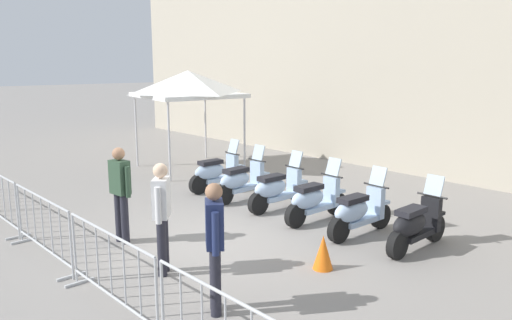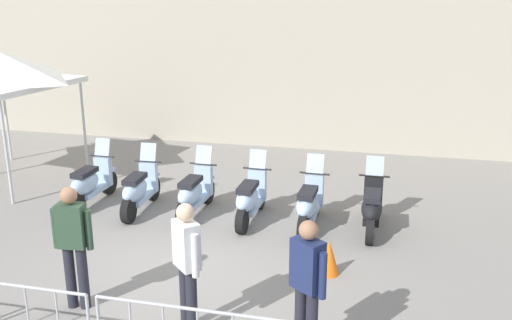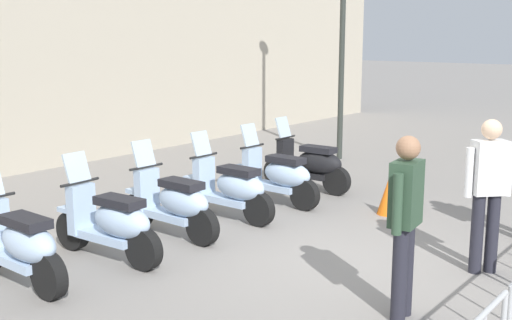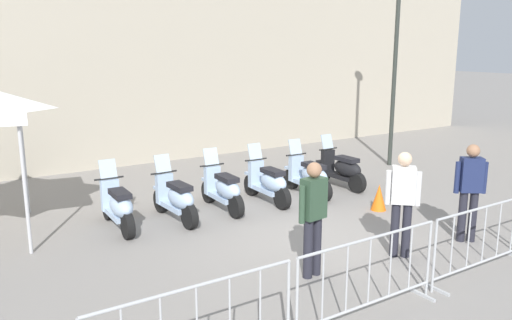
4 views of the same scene
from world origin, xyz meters
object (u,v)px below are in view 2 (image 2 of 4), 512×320
at_px(motorcycle_2, 194,193).
at_px(officer_by_barriers, 307,282).
at_px(motorcycle_1, 139,190).
at_px(motorcycle_4, 309,205).
at_px(traffic_cone, 329,257).
at_px(motorcycle_3, 250,199).
at_px(officer_mid_plaza, 73,241).
at_px(officer_near_row_end, 187,261).
at_px(motorcycle_5, 372,208).
at_px(motorcycle_0, 90,183).

height_order(motorcycle_2, officer_by_barriers, officer_by_barriers).
bearing_deg(motorcycle_1, motorcycle_4, 8.49).
relative_size(motorcycle_4, traffic_cone, 3.14).
height_order(motorcycle_1, motorcycle_3, same).
xyz_separation_m(officer_mid_plaza, traffic_cone, (2.91, 2.19, -0.71)).
distance_m(motorcycle_1, officer_by_barriers, 5.38).
relative_size(officer_mid_plaza, officer_by_barriers, 1.00).
bearing_deg(motorcycle_4, traffic_cone, -62.92).
bearing_deg(motorcycle_2, officer_near_row_end, -63.04).
height_order(motorcycle_5, officer_by_barriers, officer_by_barriers).
bearing_deg(traffic_cone, officer_mid_plaza, -143.01).
xyz_separation_m(motorcycle_3, motorcycle_4, (1.10, 0.13, 0.00)).
xyz_separation_m(motorcycle_0, traffic_cone, (5.17, -1.02, -0.18)).
height_order(motorcycle_5, officer_mid_plaza, officer_mid_plaza).
distance_m(motorcycle_0, traffic_cone, 5.28).
bearing_deg(officer_mid_plaza, motorcycle_2, 91.22).
bearing_deg(officer_by_barriers, officer_near_row_end, -177.82).
relative_size(motorcycle_3, officer_by_barriers, 1.00).
xyz_separation_m(motorcycle_2, motorcycle_4, (2.19, 0.25, 0.00)).
distance_m(motorcycle_3, traffic_cone, 2.37).
bearing_deg(officer_by_barriers, officer_mid_plaza, -178.04).
xyz_separation_m(motorcycle_1, motorcycle_5, (4.34, 0.76, 0.00)).
bearing_deg(motorcycle_0, motorcycle_5, 8.35).
relative_size(motorcycle_1, motorcycle_3, 1.00).
distance_m(officer_near_row_end, officer_mid_plaza, 1.68).
bearing_deg(officer_by_barriers, traffic_cone, 97.55).
height_order(motorcycle_2, traffic_cone, motorcycle_2).
height_order(motorcycle_4, traffic_cone, motorcycle_4).
relative_size(motorcycle_1, motorcycle_5, 1.00).
bearing_deg(motorcycle_5, officer_near_row_end, -110.99).
bearing_deg(motorcycle_4, motorcycle_2, -173.52).
relative_size(motorcycle_2, officer_near_row_end, 1.00).
bearing_deg(motorcycle_0, motorcycle_3, 6.93).
bearing_deg(motorcycle_4, motorcycle_0, -173.17).
height_order(officer_mid_plaza, traffic_cone, officer_mid_plaza).
height_order(motorcycle_0, officer_near_row_end, officer_near_row_end).
height_order(officer_near_row_end, traffic_cone, officer_near_row_end).
xyz_separation_m(motorcycle_5, traffic_cone, (-0.29, -1.82, -0.18)).
height_order(motorcycle_1, motorcycle_5, same).
distance_m(motorcycle_3, motorcycle_5, 2.21).
bearing_deg(officer_mid_plaza, motorcycle_3, 74.19).
relative_size(officer_near_row_end, officer_mid_plaza, 1.00).
xyz_separation_m(motorcycle_2, motorcycle_3, (1.10, 0.12, 0.00)).
xyz_separation_m(motorcycle_1, officer_near_row_end, (2.82, -3.20, 0.53)).
bearing_deg(traffic_cone, motorcycle_2, 156.49).
bearing_deg(motorcycle_4, motorcycle_5, 14.40).
bearing_deg(motorcycle_3, motorcycle_4, 6.54).
distance_m(motorcycle_4, traffic_cone, 1.75).
height_order(motorcycle_3, motorcycle_4, same).
height_order(motorcycle_2, motorcycle_4, same).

